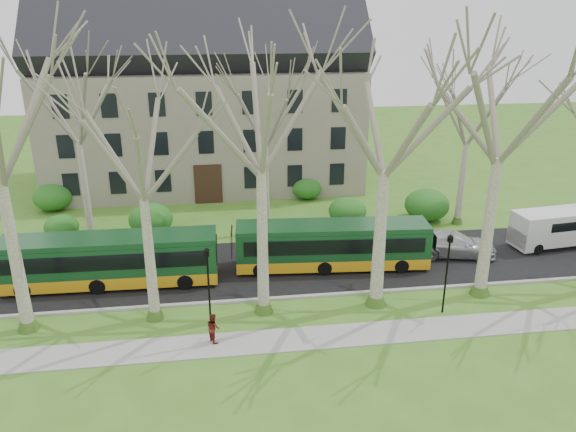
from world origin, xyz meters
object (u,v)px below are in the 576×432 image
Objects in this scene: bus_follow at (332,245)px; pedestrian_b at (213,328)px; sedan at (454,244)px; van_a at (554,229)px; bus_lead at (110,260)px.

bus_follow is 7.92× the size of pedestrian_b.
sedan is 17.13m from pedestrian_b.
bus_follow reaches higher than van_a.
van_a is at bearing 8.47° from bus_follow.
bus_lead reaches higher than bus_follow.
bus_follow is 15.17m from van_a.
bus_follow is at bearing -73.59° from pedestrian_b.
bus_lead is at bearing -173.52° from bus_follow.
van_a is at bearing -98.04° from pedestrian_b.
pedestrian_b is (-7.24, -7.18, -0.71)m from bus_follow.
bus_lead is at bearing 11.94° from pedestrian_b.
bus_lead reaches higher than pedestrian_b.
bus_lead is 8.23× the size of pedestrian_b.
sedan is 7.13m from van_a.
bus_follow is 10.22m from pedestrian_b.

